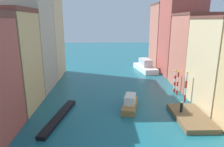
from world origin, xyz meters
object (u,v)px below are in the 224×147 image
at_px(gondola_black, 59,117).
at_px(vaporetto_white, 145,66).
at_px(mooring_pole_0, 186,87).
at_px(mooring_pole_2, 175,81).
at_px(mooring_pole_1, 178,83).
at_px(motorboat_0, 130,103).
at_px(person_on_dock, 181,107).
at_px(waterfront_dock, 191,117).

bearing_deg(gondola_black, vaporetto_white, 57.84).
height_order(mooring_pole_0, vaporetto_white, mooring_pole_0).
bearing_deg(vaporetto_white, mooring_pole_2, -82.16).
bearing_deg(mooring_pole_0, mooring_pole_1, 92.48).
distance_m(mooring_pole_1, vaporetto_white, 17.20).
xyz_separation_m(mooring_pole_0, motorboat_0, (-8.71, -2.17, -1.67)).
bearing_deg(mooring_pole_1, motorboat_0, -148.19).
distance_m(mooring_pole_0, mooring_pole_1, 3.17).
bearing_deg(gondola_black, person_on_dock, 1.02).
relative_size(waterfront_dock, gondola_black, 0.73).
relative_size(person_on_dock, mooring_pole_0, 0.30).
xyz_separation_m(mooring_pole_0, mooring_pole_1, (-0.14, 3.14, -0.35)).
distance_m(waterfront_dock, person_on_dock, 1.64).
bearing_deg(mooring_pole_2, person_on_dock, -103.32).
distance_m(waterfront_dock, gondola_black, 16.74).
bearing_deg(person_on_dock, mooring_pole_2, 76.68).
relative_size(vaporetto_white, gondola_black, 0.95).
xyz_separation_m(mooring_pole_0, mooring_pole_2, (-0.11, 4.52, -0.43)).
relative_size(mooring_pole_2, gondola_black, 0.39).
xyz_separation_m(waterfront_dock, mooring_pole_1, (1.25, 8.83, 1.80)).
bearing_deg(vaporetto_white, gondola_black, -122.16).
relative_size(person_on_dock, mooring_pole_2, 0.37).
bearing_deg(mooring_pole_1, gondola_black, -155.57).
height_order(gondola_black, motorboat_0, motorboat_0).
height_order(person_on_dock, mooring_pole_1, mooring_pole_1).
distance_m(mooring_pole_2, vaporetto_white, 15.83).
xyz_separation_m(person_on_dock, vaporetto_white, (0.04, 24.92, -0.21)).
xyz_separation_m(vaporetto_white, gondola_black, (-15.84, -25.20, -0.81)).
relative_size(gondola_black, motorboat_0, 1.76).
height_order(mooring_pole_1, mooring_pole_2, mooring_pole_1).
distance_m(mooring_pole_0, motorboat_0, 9.13).
xyz_separation_m(gondola_black, motorboat_0, (9.40, 2.85, 0.53)).
bearing_deg(mooring_pole_2, mooring_pole_0, -88.56).
relative_size(waterfront_dock, mooring_pole_0, 1.54).
height_order(mooring_pole_0, mooring_pole_1, mooring_pole_0).
bearing_deg(person_on_dock, vaporetto_white, 89.91).
xyz_separation_m(person_on_dock, mooring_pole_2, (2.19, 9.26, 0.76)).
bearing_deg(mooring_pole_1, mooring_pole_2, 89.05).
bearing_deg(mooring_pole_1, person_on_dock, -105.40).
bearing_deg(person_on_dock, mooring_pole_0, 64.04).
bearing_deg(waterfront_dock, motorboat_0, 154.33).
relative_size(mooring_pole_0, vaporetto_white, 0.50).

